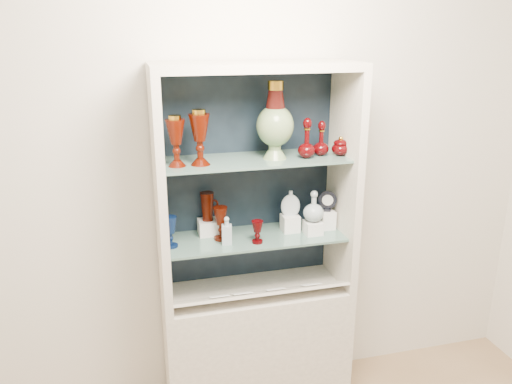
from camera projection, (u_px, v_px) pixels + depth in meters
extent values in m
cube|color=silver|center=(246.00, 162.00, 2.70)|extent=(3.50, 0.02, 2.80)
cube|color=#BBB2A0|center=(256.00, 348.00, 2.81)|extent=(1.00, 0.40, 0.75)
cube|color=black|center=(247.00, 177.00, 2.70)|extent=(0.98, 0.02, 1.15)
cube|color=#BBB2A0|center=(160.00, 195.00, 2.41)|extent=(0.04, 0.40, 1.15)
cube|color=#BBB2A0|center=(344.00, 181.00, 2.64)|extent=(0.04, 0.40, 1.15)
cube|color=#BBB2A0|center=(256.00, 66.00, 2.34)|extent=(1.00, 0.40, 0.04)
cube|color=slate|center=(255.00, 237.00, 2.63)|extent=(0.92, 0.34, 0.01)
cube|color=slate|center=(255.00, 160.00, 2.50)|extent=(0.92, 0.34, 0.01)
cube|color=#BBB2A0|center=(261.00, 293.00, 2.59)|extent=(0.92, 0.17, 0.09)
cube|color=white|center=(219.00, 296.00, 2.53)|extent=(0.10, 0.06, 0.03)
cube|color=white|center=(311.00, 285.00, 2.65)|extent=(0.10, 0.06, 0.03)
cube|color=white|center=(275.00, 289.00, 2.60)|extent=(0.10, 0.06, 0.03)
cube|color=white|center=(242.00, 293.00, 2.56)|extent=(0.10, 0.06, 0.03)
cube|color=silver|center=(208.00, 227.00, 2.64)|extent=(0.10, 0.10, 0.08)
cube|color=silver|center=(290.00, 223.00, 2.68)|extent=(0.09, 0.09, 0.09)
cube|color=silver|center=(313.00, 227.00, 2.65)|extent=(0.09, 0.09, 0.07)
cube|color=silver|center=(327.00, 220.00, 2.71)|extent=(0.08, 0.08, 0.10)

